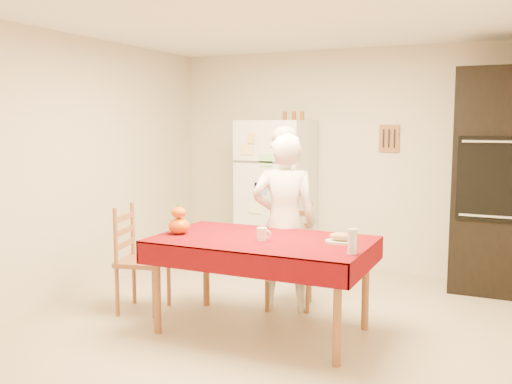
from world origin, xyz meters
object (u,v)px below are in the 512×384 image
Objects in this scene: refrigerator at (276,195)px; chair_far at (290,251)px; wine_glass at (352,241)px; bread_plate at (341,242)px; oven_cabinet at (492,181)px; seated_woman at (284,223)px; coffee_mug at (262,234)px; pumpkin_lower at (179,226)px; dining_table at (262,247)px; chair_left at (136,255)px.

refrigerator is 1.42m from chair_far.
wine_glass is 0.73× the size of bread_plate.
oven_cabinet is 1.39× the size of seated_woman.
oven_cabinet is 12.50× the size of wine_glass.
coffee_mug is 0.73m from pumpkin_lower.
wine_glass is at bearing -55.44° from refrigerator.
chair_far is 5.36× the size of pumpkin_lower.
refrigerator is at bearing 125.39° from bread_plate.
oven_cabinet is (2.28, 0.05, 0.25)m from refrigerator.
dining_table is 0.76m from chair_far.
seated_woman is at bearing 96.28° from coffee_mug.
chair_far and chair_left have the same top height.
chair_far is 0.33m from seated_woman.
chair_left is 5.36× the size of pumpkin_lower.
pumpkin_lower is at bearing -170.48° from dining_table.
bread_plate is at bearing 8.66° from dining_table.
bread_plate is (1.31, -1.85, -0.08)m from refrigerator.
dining_table is at bearing -103.53° from chair_left.
wine_glass reaches higher than dining_table.
seated_woman is (0.66, -1.38, -0.06)m from refrigerator.
seated_woman is at bearing -138.66° from oven_cabinet.
chair_left is at bearing 179.88° from dining_table.
bread_plate is at bearing -116.99° from oven_cabinet.
oven_cabinet reaches higher than coffee_mug.
oven_cabinet is 2.18m from seated_woman.
chair_far is 0.60× the size of seated_woman.
wine_glass is at bearing -11.30° from coffee_mug.
refrigerator is at bearing 124.56° from wine_glass.
seated_woman is at bearing 144.31° from bread_plate.
seated_woman is 15.86× the size of coffee_mug.
chair_left is (-2.81, -1.99, -0.59)m from oven_cabinet.
chair_far is 3.96× the size of bread_plate.
chair_far is 0.86m from coffee_mug.
chair_far is 1.39m from chair_left.
seated_woman is 6.61× the size of bread_plate.
chair_left is at bearing 173.73° from wine_glass.
wine_glass is at bearing 117.42° from seated_woman.
coffee_mug reaches higher than dining_table.
seated_woman is 8.95× the size of pumpkin_lower.
coffee_mug is at bearing 168.70° from wine_glass.
pumpkin_lower is at bearing 26.72° from seated_woman.
wine_glass is (1.49, -0.10, 0.02)m from pumpkin_lower.
oven_cabinet is 2.57m from dining_table.
chair_left is (-1.23, 0.00, -0.18)m from dining_table.
bread_plate is (0.67, -0.64, 0.26)m from chair_far.
wine_glass is at bearing -109.68° from chair_left.
pumpkin_lower is 1.01× the size of wine_glass.
chair_left reaches higher than wine_glass.
pumpkin_lower is at bearing 176.08° from wine_glass.
dining_table is 9.66× the size of wine_glass.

